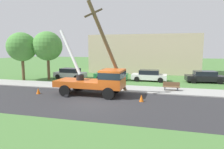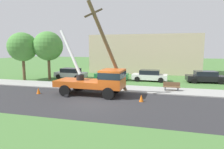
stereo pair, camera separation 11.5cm
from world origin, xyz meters
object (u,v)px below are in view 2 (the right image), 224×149
Objects in this scene: parked_sedan_white at (150,76)px; parked_sedan_black at (205,77)px; leaning_utility_pole at (108,48)px; roadside_tree_near at (23,47)px; roadside_tree_far at (48,46)px; traffic_cone_curbside at (112,90)px; park_bench at (171,87)px; traffic_cone_behind at (38,91)px; parked_sedan_silver at (71,73)px; utility_truck at (99,80)px; traffic_cone_ahead at (141,98)px; parked_sedan_green at (112,75)px.

parked_sedan_black is (6.67, 0.53, 0.00)m from parked_sedan_white.
roadside_tree_near is at bearing 159.75° from leaning_utility_pole.
traffic_cone_curbside is at bearing -28.89° from roadside_tree_far.
roadside_tree_near reaches higher than traffic_cone_curbside.
roadside_tree_near is at bearing 173.37° from park_bench.
parked_sedan_white is at bearing -175.42° from parked_sedan_black.
traffic_cone_behind is at bearing -165.97° from leaning_utility_pole.
parked_sedan_silver and parked_sedan_white have the same top height.
parked_sedan_black reaches higher than park_bench.
utility_truck is 1.49× the size of parked_sedan_silver.
utility_truck reaches higher than traffic_cone_ahead.
traffic_cone_curbside is at bearing 44.98° from leaning_utility_pole.
leaning_utility_pole is 13.76m from roadside_tree_near.
utility_truck reaches higher than parked_sedan_white.
utility_truck is 8.55m from parked_sedan_green.
parked_sedan_white is at bearing 11.85° from roadside_tree_near.
utility_truck reaches higher than traffic_cone_curbside.
roadside_tree_far is at bearing -166.82° from parked_sedan_green.
traffic_cone_curbside is at bearing -138.82° from parked_sedan_black.
parked_sedan_silver is 7.05m from roadside_tree_near.
parked_sedan_green is at bearing 13.18° from roadside_tree_far.
park_bench is (6.40, 3.25, -0.95)m from utility_truck.
park_bench reaches higher than traffic_cone_curbside.
leaning_utility_pole is 1.81× the size of parked_sedan_silver.
traffic_cone_behind is 19.15m from parked_sedan_black.
parked_sedan_green is (-2.03, 7.51, 0.43)m from traffic_cone_curbside.
roadside_tree_near is (-13.21, 4.47, 4.06)m from traffic_cone_curbside.
traffic_cone_behind is 0.09× the size of roadside_tree_near.
leaning_utility_pole reaches higher than parked_sedan_white.
leaning_utility_pole is at bearing 14.03° from traffic_cone_behind.
parked_sedan_green is 12.14m from roadside_tree_near.
utility_truck reaches higher than parked_sedan_silver.
utility_truck is 4.27m from traffic_cone_ahead.
park_bench is 0.25× the size of roadside_tree_far.
parked_sedan_green is (5.82, 0.25, 0.00)m from parked_sedan_silver.
traffic_cone_curbside is 7.79m from parked_sedan_green.
traffic_cone_curbside is 8.39m from parked_sedan_white.
traffic_cone_ahead is at bearing -22.23° from roadside_tree_near.
roadside_tree_near reaches higher than park_bench.
parked_sedan_silver is 17.48m from parked_sedan_black.
parked_sedan_silver is at bearing 27.61° from roadside_tree_near.
utility_truck reaches higher than traffic_cone_behind.
roadside_tree_far is (-2.31, -1.66, 3.74)m from parked_sedan_silver.
leaning_utility_pole is at bearing -20.25° from roadside_tree_near.
parked_sedan_silver reaches higher than traffic_cone_curbside.
parked_sedan_silver is (-7.85, 7.27, 0.43)m from traffic_cone_curbside.
parked_sedan_green is 9.08m from park_bench.
parked_sedan_black is at bearing 8.00° from roadside_tree_far.
leaning_utility_pole reaches higher than traffic_cone_behind.
park_bench reaches higher than traffic_cone_ahead.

